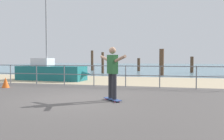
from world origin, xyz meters
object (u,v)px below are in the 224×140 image
Objects in this scene: skateboard at (112,99)px; skateboarder at (112,70)px; traffic_cone at (6,83)px; sailboat at (53,72)px.

skateboarder is at bearing 174.64° from skateboard.
skateboarder is at bearing -20.27° from traffic_cone.
sailboat is 8.19m from skateboard.
skateboarder reaches higher than traffic_cone.
traffic_cone is at bearing -93.63° from sailboat.
skateboard is 6.04m from traffic_cone.
skateboarder is (5.41, -6.14, 0.49)m from sailboat.
skateboard is 0.95m from skateboarder.
sailboat is at bearing 86.37° from traffic_cone.
traffic_cone is at bearing 159.73° from skateboarder.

